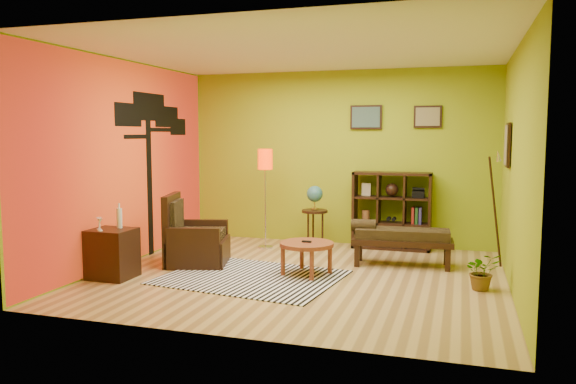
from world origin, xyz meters
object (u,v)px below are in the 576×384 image
(bench, at_px, (399,237))
(coffee_table, at_px, (307,247))
(floor_lamp, at_px, (265,168))
(side_cabinet, at_px, (112,253))
(cube_shelf, at_px, (392,211))
(potted_plant, at_px, (482,275))
(armchair, at_px, (194,243))
(globe_table, at_px, (315,201))

(bench, bearing_deg, coffee_table, -140.86)
(floor_lamp, distance_m, bench, 2.37)
(side_cabinet, distance_m, floor_lamp, 2.76)
(floor_lamp, bearing_deg, cube_shelf, 15.42)
(coffee_table, relative_size, bench, 0.50)
(bench, bearing_deg, potted_plant, -41.64)
(coffee_table, relative_size, armchair, 0.71)
(floor_lamp, distance_m, cube_shelf, 2.08)
(potted_plant, bearing_deg, globe_table, 144.73)
(armchair, height_order, bench, armchair)
(side_cabinet, distance_m, cube_shelf, 4.21)
(side_cabinet, height_order, potted_plant, side_cabinet)
(floor_lamp, height_order, globe_table, floor_lamp)
(coffee_table, relative_size, cube_shelf, 0.57)
(side_cabinet, xyz_separation_m, bench, (3.34, 1.72, 0.08))
(floor_lamp, height_order, potted_plant, floor_lamp)
(coffee_table, xyz_separation_m, floor_lamp, (-1.07, 1.44, 0.89))
(coffee_table, distance_m, potted_plant, 2.12)
(potted_plant, bearing_deg, floor_lamp, 154.76)
(coffee_table, height_order, armchair, armchair)
(armchair, height_order, potted_plant, armchair)
(cube_shelf, bearing_deg, side_cabinet, -137.82)
(side_cabinet, relative_size, cube_shelf, 0.78)
(cube_shelf, height_order, bench, cube_shelf)
(coffee_table, height_order, bench, bench)
(side_cabinet, height_order, globe_table, globe_table)
(side_cabinet, xyz_separation_m, cube_shelf, (3.11, 2.82, 0.29))
(floor_lamp, distance_m, potted_plant, 3.68)
(cube_shelf, bearing_deg, armchair, -143.58)
(armchair, relative_size, bench, 0.70)
(globe_table, xyz_separation_m, cube_shelf, (1.17, 0.30, -0.14))
(armchair, xyz_separation_m, floor_lamp, (0.59, 1.31, 0.96))
(armchair, bearing_deg, floor_lamp, 65.96)
(floor_lamp, xyz_separation_m, cube_shelf, (1.91, 0.53, -0.66))
(bench, height_order, potted_plant, bench)
(cube_shelf, relative_size, bench, 0.87)
(side_cabinet, bearing_deg, globe_table, 52.42)
(coffee_table, height_order, potted_plant, coffee_table)
(side_cabinet, bearing_deg, potted_plant, 10.33)
(armchair, distance_m, cube_shelf, 3.11)
(floor_lamp, height_order, cube_shelf, floor_lamp)
(armchair, xyz_separation_m, globe_table, (1.32, 1.54, 0.45))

